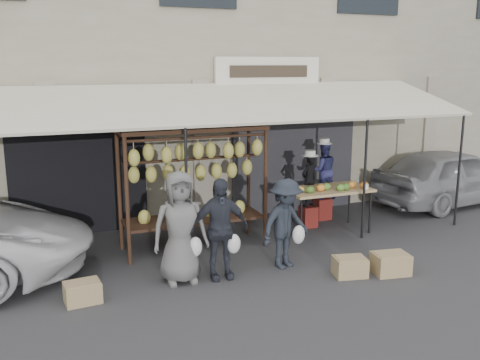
{
  "coord_description": "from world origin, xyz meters",
  "views": [
    {
      "loc": [
        -3.37,
        -7.16,
        3.32
      ],
      "look_at": [
        0.05,
        1.4,
        1.3
      ],
      "focal_mm": 40.0,
      "sensor_mm": 36.0,
      "label": 1
    }
  ],
  "objects_px": {
    "crate_near_b": "(390,264)",
    "customer_mid": "(219,229)",
    "produce_table": "(329,190)",
    "crate_near_a": "(350,267)",
    "banana_rack": "(193,164)",
    "vendor_left": "(309,180)",
    "vendor_right": "(323,170)",
    "customer_left": "(180,227)",
    "sedan": "(451,176)",
    "crate_far": "(83,292)",
    "customer_right": "(285,224)"
  },
  "relations": [
    {
      "from": "banana_rack",
      "to": "produce_table",
      "type": "bearing_deg",
      "value": -2.06
    },
    {
      "from": "vendor_left",
      "to": "vendor_right",
      "type": "distance_m",
      "value": 0.68
    },
    {
      "from": "customer_left",
      "to": "sedan",
      "type": "xyz_separation_m",
      "value": [
        7.25,
        2.14,
        -0.19
      ]
    },
    {
      "from": "vendor_left",
      "to": "customer_right",
      "type": "distance_m",
      "value": 2.37
    },
    {
      "from": "crate_near_b",
      "to": "sedan",
      "type": "distance_m",
      "value": 5.11
    },
    {
      "from": "crate_far",
      "to": "customer_left",
      "type": "bearing_deg",
      "value": 7.58
    },
    {
      "from": "produce_table",
      "to": "customer_mid",
      "type": "xyz_separation_m",
      "value": [
        -2.77,
        -1.36,
        -0.07
      ]
    },
    {
      "from": "produce_table",
      "to": "vendor_left",
      "type": "relative_size",
      "value": 1.56
    },
    {
      "from": "vendor_right",
      "to": "customer_mid",
      "type": "bearing_deg",
      "value": 48.71
    },
    {
      "from": "vendor_right",
      "to": "crate_near_a",
      "type": "relative_size",
      "value": 2.46
    },
    {
      "from": "vendor_left",
      "to": "customer_left",
      "type": "relative_size",
      "value": 0.62
    },
    {
      "from": "customer_left",
      "to": "sedan",
      "type": "bearing_deg",
      "value": 18.44
    },
    {
      "from": "produce_table",
      "to": "customer_mid",
      "type": "relative_size",
      "value": 1.06
    },
    {
      "from": "vendor_right",
      "to": "crate_near_a",
      "type": "xyz_separation_m",
      "value": [
        -1.22,
        -2.96,
        -0.93
      ]
    },
    {
      "from": "produce_table",
      "to": "crate_near_b",
      "type": "xyz_separation_m",
      "value": [
        -0.16,
        -2.22,
        -0.71
      ]
    },
    {
      "from": "produce_table",
      "to": "customer_left",
      "type": "bearing_deg",
      "value": -159.31
    },
    {
      "from": "vendor_right",
      "to": "customer_left",
      "type": "distance_m",
      "value": 4.36
    },
    {
      "from": "vendor_left",
      "to": "sedan",
      "type": "distance_m",
      "value": 4.06
    },
    {
      "from": "banana_rack",
      "to": "produce_table",
      "type": "relative_size",
      "value": 1.53
    },
    {
      "from": "crate_far",
      "to": "crate_near_a",
      "type": "bearing_deg",
      "value": -8.12
    },
    {
      "from": "banana_rack",
      "to": "customer_left",
      "type": "xyz_separation_m",
      "value": [
        -0.64,
        -1.37,
        -0.7
      ]
    },
    {
      "from": "vendor_right",
      "to": "customer_mid",
      "type": "xyz_separation_m",
      "value": [
        -3.17,
        -2.26,
        -0.27
      ]
    },
    {
      "from": "vendor_left",
      "to": "customer_mid",
      "type": "relative_size",
      "value": 0.68
    },
    {
      "from": "customer_left",
      "to": "customer_right",
      "type": "distance_m",
      "value": 1.77
    },
    {
      "from": "customer_right",
      "to": "sedan",
      "type": "height_order",
      "value": "customer_right"
    },
    {
      "from": "customer_left",
      "to": "crate_near_a",
      "type": "bearing_deg",
      "value": -14.93
    },
    {
      "from": "banana_rack",
      "to": "vendor_right",
      "type": "xyz_separation_m",
      "value": [
        3.13,
        0.81,
        -0.49
      ]
    },
    {
      "from": "customer_mid",
      "to": "customer_right",
      "type": "bearing_deg",
      "value": 4.48
    },
    {
      "from": "crate_near_a",
      "to": "customer_mid",
      "type": "bearing_deg",
      "value": 160.34
    },
    {
      "from": "vendor_left",
      "to": "customer_left",
      "type": "distance_m",
      "value": 3.69
    },
    {
      "from": "sedan",
      "to": "crate_far",
      "type": "bearing_deg",
      "value": 98.01
    },
    {
      "from": "vendor_right",
      "to": "customer_left",
      "type": "relative_size",
      "value": 0.7
    },
    {
      "from": "vendor_left",
      "to": "vendor_right",
      "type": "bearing_deg",
      "value": -161.56
    },
    {
      "from": "crate_near_a",
      "to": "sedan",
      "type": "height_order",
      "value": "sedan"
    },
    {
      "from": "vendor_left",
      "to": "crate_near_a",
      "type": "xyz_separation_m",
      "value": [
        -0.67,
        -2.57,
        -0.83
      ]
    },
    {
      "from": "produce_table",
      "to": "crate_far",
      "type": "bearing_deg",
      "value": -163.17
    },
    {
      "from": "produce_table",
      "to": "crate_near_a",
      "type": "distance_m",
      "value": 2.33
    },
    {
      "from": "customer_right",
      "to": "sedan",
      "type": "xyz_separation_m",
      "value": [
        5.49,
        2.2,
        -0.06
      ]
    },
    {
      "from": "crate_near_b",
      "to": "customer_left",
      "type": "bearing_deg",
      "value": 163.59
    },
    {
      "from": "customer_mid",
      "to": "vendor_left",
      "type": "bearing_deg",
      "value": 38.88
    },
    {
      "from": "customer_mid",
      "to": "crate_near_a",
      "type": "relative_size",
      "value": 3.22
    },
    {
      "from": "sedan",
      "to": "crate_near_b",
      "type": "bearing_deg",
      "value": 120.42
    },
    {
      "from": "banana_rack",
      "to": "crate_near_b",
      "type": "xyz_separation_m",
      "value": [
        2.57,
        -2.32,
        -1.4
      ]
    },
    {
      "from": "banana_rack",
      "to": "customer_left",
      "type": "relative_size",
      "value": 1.49
    },
    {
      "from": "vendor_right",
      "to": "crate_near_b",
      "type": "relative_size",
      "value": 2.21
    },
    {
      "from": "crate_near_b",
      "to": "customer_mid",
      "type": "bearing_deg",
      "value": 161.65
    },
    {
      "from": "banana_rack",
      "to": "vendor_left",
      "type": "xyz_separation_m",
      "value": [
        2.58,
        0.42,
        -0.59
      ]
    },
    {
      "from": "customer_left",
      "to": "customer_right",
      "type": "height_order",
      "value": "customer_left"
    },
    {
      "from": "produce_table",
      "to": "customer_right",
      "type": "xyz_separation_m",
      "value": [
        -1.61,
        -1.33,
        -0.13
      ]
    },
    {
      "from": "banana_rack",
      "to": "customer_left",
      "type": "bearing_deg",
      "value": -115.08
    }
  ]
}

